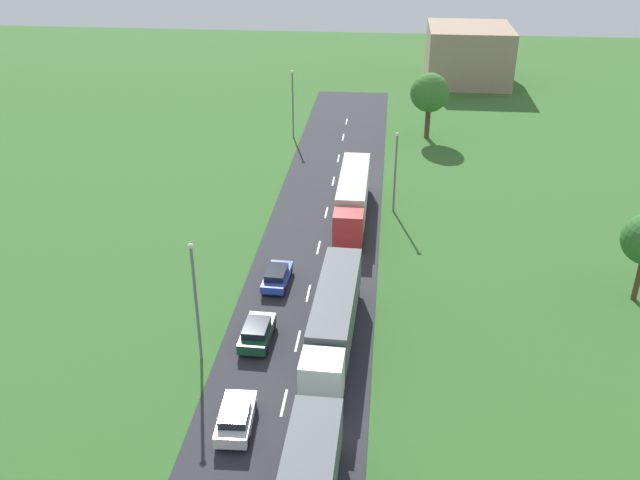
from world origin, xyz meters
TOP-DOWN VIEW (x-y plane):
  - road at (0.00, 24.50)m, footprint 10.00×140.00m
  - lane_marking_centre at (0.00, 21.86)m, footprint 0.16×121.34m
  - truck_second at (2.40, 32.46)m, footprint 2.87×14.04m
  - truck_third at (2.43, 52.26)m, footprint 2.51×14.02m
  - car_third at (-2.32, 24.07)m, footprint 2.00×4.11m
  - car_fourth at (-2.65, 32.28)m, footprint 1.93×4.12m
  - car_fifth at (-2.51, 39.72)m, footprint 1.88×4.26m
  - lamppost_second at (-5.90, 30.19)m, footprint 0.36×0.36m
  - lamppost_third at (6.14, 53.99)m, footprint 0.36×0.36m
  - lamppost_fourth at (-5.96, 73.93)m, footprint 0.36×0.36m
  - tree_maple at (9.92, 75.43)m, footprint 4.53×4.53m
  - distant_building at (16.80, 102.70)m, footprint 12.20×13.46m

SIDE VIEW (x-z plane):
  - road at x=0.00m, z-range 0.00..0.06m
  - lane_marking_centre at x=0.00m, z-range 0.06..0.07m
  - car_fifth at x=-2.51m, z-range 0.10..1.48m
  - car_fourth at x=-2.65m, z-range 0.10..1.59m
  - car_third at x=-2.32m, z-range 0.10..1.61m
  - truck_second at x=2.40m, z-range 0.34..4.00m
  - truck_third at x=2.43m, z-range 0.33..4.02m
  - distant_building at x=16.80m, z-range 0.00..8.21m
  - lamppost_third at x=6.14m, z-range 0.47..8.11m
  - lamppost_fourth at x=-5.96m, z-range 0.48..8.47m
  - lamppost_second at x=-5.90m, z-range 0.48..8.84m
  - tree_maple at x=9.92m, z-range 1.55..9.28m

